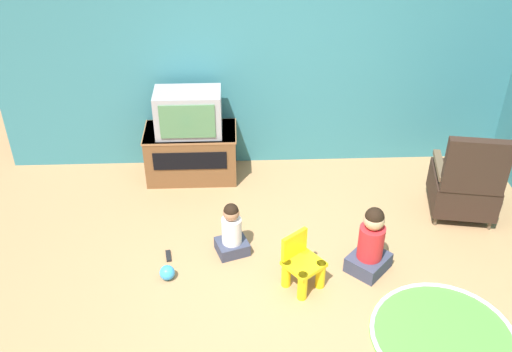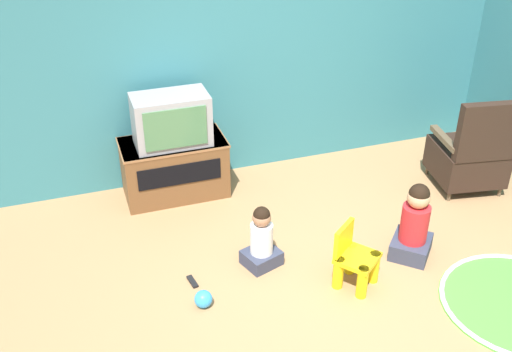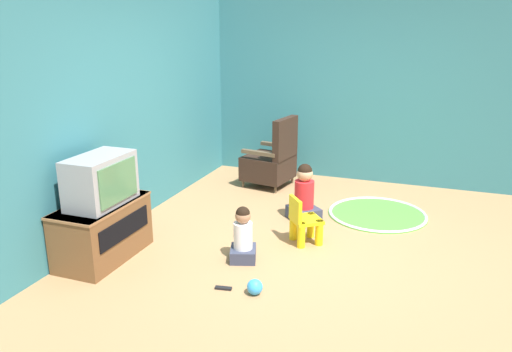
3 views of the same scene
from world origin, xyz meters
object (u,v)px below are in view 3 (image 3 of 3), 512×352
object	(u,v)px
black_armchair	(271,161)
child_watching_left	(304,196)
television	(101,180)
remote_control	(223,288)
child_watching_center	(243,237)
yellow_kid_chair	(304,224)
toy_ball	(255,287)
tv_cabinet	(103,230)

from	to	relation	value
black_armchair	child_watching_left	distance (m)	1.35
television	remote_control	size ratio (longest dim) A/B	4.47
child_watching_left	child_watching_center	world-z (taller)	child_watching_left
black_armchair	child_watching_center	distance (m)	2.39
yellow_kid_chair	toy_ball	bearing A→B (deg)	136.38
television	yellow_kid_chair	xyz separation A→B (m)	(1.04, -1.74, -0.60)
child_watching_left	yellow_kid_chair	bearing A→B (deg)	148.52
television	child_watching_left	distance (m)	2.35
child_watching_center	remote_control	world-z (taller)	child_watching_center
yellow_kid_chair	child_watching_center	bearing A→B (deg)	105.08
black_armchair	yellow_kid_chair	bearing A→B (deg)	38.55
black_armchair	remote_control	bearing A→B (deg)	20.22
toy_ball	yellow_kid_chair	bearing A→B (deg)	-5.67
tv_cabinet	child_watching_center	size ratio (longest dim) A/B	1.79
child_watching_center	remote_control	distance (m)	0.64
child_watching_left	remote_control	world-z (taller)	child_watching_left
tv_cabinet	remote_control	size ratio (longest dim) A/B	6.41
black_armchair	yellow_kid_chair	world-z (taller)	black_armchair
black_armchair	remote_control	size ratio (longest dim) A/B	6.48
black_armchair	yellow_kid_chair	size ratio (longest dim) A/B	1.97
child_watching_left	toy_ball	world-z (taller)	child_watching_left
child_watching_center	toy_ball	size ratio (longest dim) A/B	4.05
black_armchair	television	bearing A→B (deg)	-6.11
black_armchair	child_watching_left	xyz separation A→B (m)	(-1.10, -0.78, -0.07)
remote_control	black_armchair	bearing A→B (deg)	-88.76
tv_cabinet	child_watching_center	world-z (taller)	tv_cabinet
television	child_watching_center	size ratio (longest dim) A/B	1.25
television	child_watching_center	bearing A→B (deg)	-71.24
tv_cabinet	black_armchair	distance (m)	2.89
yellow_kid_chair	child_watching_left	xyz separation A→B (m)	(0.63, 0.17, 0.09)
tv_cabinet	yellow_kid_chair	world-z (taller)	tv_cabinet
toy_ball	remote_control	world-z (taller)	toy_ball
television	yellow_kid_chair	size ratio (longest dim) A/B	1.36
yellow_kid_chair	remote_control	world-z (taller)	yellow_kid_chair
black_armchair	toy_ball	bearing A→B (deg)	25.66
yellow_kid_chair	child_watching_left	distance (m)	0.66
remote_control	tv_cabinet	bearing A→B (deg)	-16.14
television	child_watching_center	distance (m)	1.47
tv_cabinet	yellow_kid_chair	size ratio (longest dim) A/B	1.95
yellow_kid_chair	television	bearing A→B (deg)	83.02
child_watching_center	tv_cabinet	bearing A→B (deg)	89.61
black_armchair	yellow_kid_chair	xyz separation A→B (m)	(-1.73, -0.95, -0.16)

